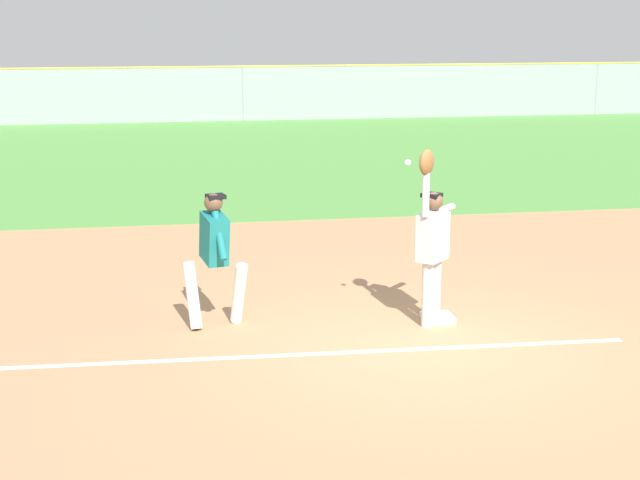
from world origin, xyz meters
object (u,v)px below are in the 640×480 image
(runner, at_px, (215,250))
(parked_car_red, at_px, (158,97))
(baseball, at_px, (408,162))
(parked_car_silver, at_px, (280,95))
(fielder, at_px, (432,240))
(first_base, at_px, (438,318))
(parked_car_blue, at_px, (420,94))
(parked_car_tan, at_px, (42,98))

(runner, bearing_deg, parked_car_red, 77.65)
(baseball, bearing_deg, parked_car_silver, 86.13)
(fielder, xyz_separation_m, baseball, (-0.40, -0.27, 1.03))
(first_base, relative_size, parked_car_red, 0.08)
(parked_car_blue, bearing_deg, fielder, -100.60)
(first_base, xyz_separation_m, runner, (-2.84, 0.24, 0.96))
(parked_car_red, bearing_deg, parked_car_tan, 171.48)
(first_base, bearing_deg, parked_car_red, 97.55)
(fielder, distance_m, runner, 2.72)
(parked_car_silver, bearing_deg, parked_car_blue, 3.33)
(baseball, xyz_separation_m, parked_car_red, (-2.85, 26.05, -1.47))
(runner, height_order, parked_car_blue, runner)
(baseball, height_order, parked_car_red, baseball)
(first_base, height_order, baseball, baseball)
(first_base, xyz_separation_m, baseball, (-0.54, -0.40, 2.11))
(fielder, distance_m, parked_car_tan, 27.19)
(baseball, bearing_deg, fielder, 33.44)
(parked_car_red, xyz_separation_m, parked_car_blue, (10.06, -0.05, 0.00))
(runner, distance_m, parked_car_red, 25.41)
(parked_car_tan, height_order, parked_car_silver, same)
(fielder, xyz_separation_m, parked_car_silver, (1.36, 25.85, -0.45))
(baseball, height_order, parked_car_blue, baseball)
(fielder, relative_size, baseball, 30.81)
(fielder, height_order, runner, fielder)
(fielder, bearing_deg, parked_car_silver, -50.00)
(fielder, xyz_separation_m, runner, (-2.69, 0.38, -0.12))
(parked_car_tan, bearing_deg, parked_car_silver, 3.05)
(first_base, relative_size, fielder, 0.17)
(parked_car_blue, bearing_deg, parked_car_silver, -177.06)
(parked_car_red, relative_size, parked_car_blue, 1.00)
(baseball, xyz_separation_m, parked_car_tan, (-7.08, 26.41, -1.47))
(first_base, height_order, parked_car_silver, parked_car_silver)
(first_base, height_order, parked_car_blue, parked_car_blue)
(runner, xyz_separation_m, parked_car_silver, (4.06, 25.47, -0.32))
(first_base, relative_size, runner, 0.22)
(fielder, distance_m, parked_car_silver, 25.89)
(parked_car_tan, bearing_deg, baseball, -70.05)
(fielder, relative_size, parked_car_red, 0.51)
(runner, height_order, parked_car_red, runner)
(runner, height_order, parked_car_silver, runner)
(parked_car_tan, relative_size, parked_car_silver, 1.00)
(first_base, height_order, parked_car_red, parked_car_red)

